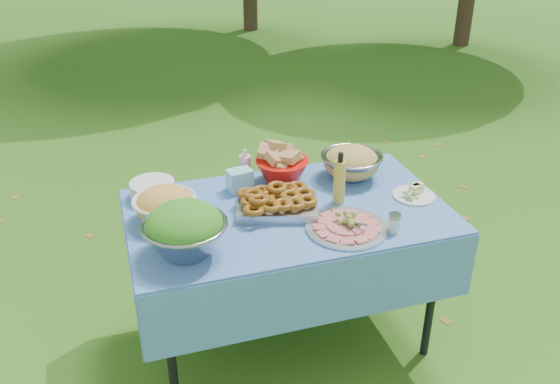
% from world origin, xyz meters
% --- Properties ---
extents(ground, '(80.00, 80.00, 0.00)m').
position_xyz_m(ground, '(0.00, 0.00, 0.00)').
color(ground, '#17370A').
rests_on(ground, ground).
extents(picnic_table, '(1.46, 0.86, 0.76)m').
position_xyz_m(picnic_table, '(0.00, 0.00, 0.38)').
color(picnic_table, '#84C3FF').
rests_on(picnic_table, ground).
extents(salad_bowl, '(0.34, 0.34, 0.22)m').
position_xyz_m(salad_bowl, '(-0.50, -0.21, 0.87)').
color(salad_bowl, gray).
rests_on(salad_bowl, picnic_table).
extents(pasta_bowl_white, '(0.36, 0.36, 0.16)m').
position_xyz_m(pasta_bowl_white, '(-0.55, 0.08, 0.84)').
color(pasta_bowl_white, silver).
rests_on(pasta_bowl_white, picnic_table).
extents(plate_stack, '(0.23, 0.23, 0.08)m').
position_xyz_m(plate_stack, '(-0.58, 0.31, 0.80)').
color(plate_stack, silver).
rests_on(plate_stack, picnic_table).
extents(wipes_box, '(0.13, 0.10, 0.11)m').
position_xyz_m(wipes_box, '(-0.16, 0.26, 0.81)').
color(wipes_box, '#89CFE0').
rests_on(wipes_box, picnic_table).
extents(sanitizer_bottle, '(0.08, 0.08, 0.17)m').
position_xyz_m(sanitizer_bottle, '(-0.11, 0.34, 0.85)').
color(sanitizer_bottle, pink).
rests_on(sanitizer_bottle, picnic_table).
extents(bread_bowl, '(0.30, 0.30, 0.18)m').
position_xyz_m(bread_bowl, '(0.06, 0.29, 0.85)').
color(bread_bowl, red).
rests_on(bread_bowl, picnic_table).
extents(pasta_bowl_steel, '(0.37, 0.37, 0.16)m').
position_xyz_m(pasta_bowl_steel, '(0.41, 0.23, 0.84)').
color(pasta_bowl_steel, gray).
rests_on(pasta_bowl_steel, picnic_table).
extents(fried_tray, '(0.42, 0.35, 0.09)m').
position_xyz_m(fried_tray, '(-0.05, 0.01, 0.80)').
color(fried_tray, '#B2B1B6').
rests_on(fried_tray, picnic_table).
extents(charcuterie_platter, '(0.41, 0.41, 0.08)m').
position_xyz_m(charcuterie_platter, '(0.19, -0.24, 0.80)').
color(charcuterie_platter, silver).
rests_on(charcuterie_platter, picnic_table).
extents(oil_bottle, '(0.06, 0.06, 0.25)m').
position_xyz_m(oil_bottle, '(0.25, 0.00, 0.89)').
color(oil_bottle, gold).
rests_on(oil_bottle, picnic_table).
extents(cheese_plate, '(0.25, 0.25, 0.06)m').
position_xyz_m(cheese_plate, '(0.62, -0.06, 0.79)').
color(cheese_plate, silver).
rests_on(cheese_plate, picnic_table).
extents(shaker, '(0.06, 0.06, 0.09)m').
position_xyz_m(shaker, '(0.38, -0.31, 0.80)').
color(shaker, silver).
rests_on(shaker, picnic_table).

